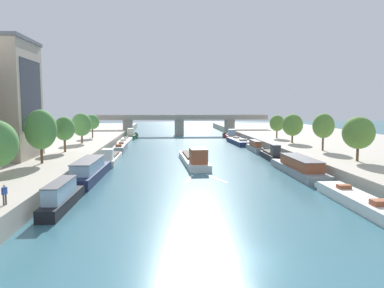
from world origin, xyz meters
TOP-DOWN VIEW (x-y plane):
  - ground_plane at (0.00, 0.00)m, footprint 400.00×400.00m
  - quay_left at (-34.29, 55.00)m, footprint 36.00×170.00m
  - quay_right at (34.29, 55.00)m, footprint 36.00×170.00m
  - barge_midriver at (-0.00, 38.54)m, footprint 4.12×19.59m
  - wake_behind_barge at (0.15, 25.99)m, footprint 5.59×6.02m
  - moored_boat_left_upstream at (-14.55, 12.67)m, footprint 1.99×11.09m
  - moored_boat_left_second at (-14.63, 26.66)m, footprint 3.37×15.92m
  - moored_boat_left_lone at (-13.85, 41.34)m, footprint 2.32×13.02m
  - moored_boat_left_gap_after at (-14.13, 57.51)m, footprint 2.32×11.66m
  - moored_boat_left_midway at (-14.57, 72.41)m, footprint 2.63×15.27m
  - moored_boat_left_far at (-14.10, 87.55)m, footprint 2.71×11.64m
  - moored_boat_right_lone at (13.70, 11.66)m, footprint 2.77×14.43m
  - moored_boat_right_end at (13.89, 28.11)m, footprint 3.22×16.81m
  - moored_boat_right_upstream at (14.12, 42.74)m, footprint 2.05×10.41m
  - moored_boat_right_near at (14.09, 54.99)m, footprint 1.63×10.03m
  - moored_boat_right_second at (13.79, 70.27)m, footprint 3.87×16.09m
  - moored_boat_right_midway at (14.25, 86.22)m, footprint 2.69×13.00m
  - tree_left_end_of_row at (-21.20, 28.44)m, footprint 4.12×4.12m
  - tree_left_far at (-21.37, 41.09)m, footprint 3.39×3.39m
  - tree_left_past_mid at (-21.55, 55.25)m, footprint 4.03×4.03m
  - tree_left_third at (-21.72, 67.81)m, footprint 3.33×3.33m
  - tree_right_past_mid at (21.84, 27.22)m, footprint 4.34×4.34m
  - tree_right_end_of_row at (22.21, 39.64)m, footprint 3.63×3.63m
  - tree_right_by_lamp at (21.44, 52.96)m, footprint 4.18×4.18m
  - tree_right_far at (21.54, 64.05)m, footprint 3.44×3.44m
  - bridge_far at (0.00, 98.45)m, footprint 56.58×4.40m
  - person_on_quay at (-17.35, 6.88)m, footprint 0.35×0.47m

SIDE VIEW (x-z plane):
  - ground_plane at x=0.00m, z-range 0.00..0.00m
  - wake_behind_barge at x=0.15m, z-range 0.00..0.03m
  - moored_boat_right_lone at x=13.70m, z-range -0.52..1.65m
  - moored_boat_left_midway at x=-14.57m, z-range -0.53..1.68m
  - moored_boat_right_second at x=13.79m, z-range -0.53..1.72m
  - moored_boat_left_gap_after at x=-14.13m, z-range -0.52..1.89m
  - moored_boat_left_lone at x=-13.85m, z-range -0.55..2.19m
  - moored_boat_right_midway at x=14.25m, z-range -0.58..2.29m
  - moored_boat_right_upstream at x=14.12m, z-range -0.61..2.36m
  - barge_midriver at x=0.00m, z-range -0.68..2.52m
  - moored_boat_left_far at x=-14.10m, z-range -0.65..2.50m
  - quay_left at x=-34.29m, z-range 0.00..1.94m
  - quay_right at x=34.29m, z-range 0.00..1.94m
  - moored_boat_right_near at x=14.09m, z-range -0.19..2.14m
  - moored_boat_right_end at x=13.89m, z-range -0.21..2.32m
  - moored_boat_left_upstream at x=-14.55m, z-range -0.22..2.45m
  - moored_boat_left_second at x=-14.63m, z-range -0.22..2.52m
  - person_on_quay at x=-17.35m, z-range 2.05..3.68m
  - bridge_far at x=0.00m, z-range 0.84..7.37m
  - tree_right_far at x=21.54m, z-range 2.74..8.13m
  - tree_right_by_lamp at x=21.44m, z-range 2.64..8.54m
  - tree_left_third at x=-21.72m, z-range 2.94..8.44m
  - tree_left_past_mid at x=-21.55m, z-range 2.67..8.79m
  - tree_left_far at x=-21.37m, z-range 2.86..8.70m
  - tree_right_past_mid at x=21.84m, z-range 2.78..8.97m
  - tree_right_end_of_row at x=22.21m, z-range 2.99..9.31m
  - tree_left_end_of_row at x=-21.20m, z-range 2.87..10.04m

